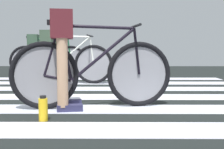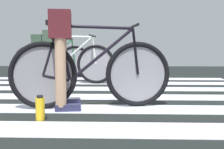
{
  "view_description": "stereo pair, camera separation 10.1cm",
  "coord_description": "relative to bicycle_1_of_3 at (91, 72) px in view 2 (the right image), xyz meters",
  "views": [
    {
      "loc": [
        0.39,
        -3.45,
        0.65
      ],
      "look_at": [
        0.36,
        0.08,
        0.33
      ],
      "focal_mm": 44.36,
      "sensor_mm": 36.0,
      "label": 1
    },
    {
      "loc": [
        0.49,
        -3.45,
        0.65
      ],
      "look_at": [
        0.36,
        0.08,
        0.33
      ],
      "focal_mm": 44.36,
      "sensor_mm": 36.0,
      "label": 2
    }
  ],
  "objects": [
    {
      "name": "bicycle_1_of_3",
      "position": [
        0.0,
        0.0,
        0.0
      ],
      "size": [
        1.72,
        0.54,
        0.93
      ],
      "rotation": [
        0.0,
        0.0,
        0.16
      ],
      "color": "black",
      "rests_on": "ground"
    },
    {
      "name": "cyclist_2_of_3",
      "position": [
        -0.97,
        2.2,
        0.25
      ],
      "size": [
        0.35,
        0.43,
        0.98
      ],
      "rotation": [
        0.0,
        0.0,
        -0.11
      ],
      "color": "beige",
      "rests_on": "ground"
    },
    {
      "name": "cyclist_1_of_3",
      "position": [
        -0.31,
        -0.05,
        0.28
      ],
      "size": [
        0.37,
        0.44,
        1.02
      ],
      "rotation": [
        0.0,
        0.0,
        0.16
      ],
      "color": "tan",
      "rests_on": "ground"
    },
    {
      "name": "water_bottle",
      "position": [
        -0.4,
        -0.56,
        -0.28
      ],
      "size": [
        0.08,
        0.08,
        0.23
      ],
      "color": "gold",
      "rests_on": "ground"
    },
    {
      "name": "bicycle_3_of_3",
      "position": [
        -1.27,
        3.34,
        0.0
      ],
      "size": [
        1.73,
        0.52,
        0.93
      ],
      "rotation": [
        0.0,
        0.0,
        0.12
      ],
      "color": "black",
      "rests_on": "ground"
    },
    {
      "name": "crosswalk_markings",
      "position": [
        -0.15,
        0.69,
        -0.38
      ],
      "size": [
        5.47,
        4.99,
        0.0
      ],
      "color": "silver",
      "rests_on": "ground"
    },
    {
      "name": "bicycle_2_of_3",
      "position": [
        -0.66,
        2.17,
        0.0
      ],
      "size": [
        1.73,
        0.52,
        0.93
      ],
      "rotation": [
        0.0,
        0.0,
        -0.11
      ],
      "color": "black",
      "rests_on": "ground"
    },
    {
      "name": "cyclist_3_of_3",
      "position": [
        -1.58,
        3.31,
        0.24
      ],
      "size": [
        0.36,
        0.43,
        0.96
      ],
      "rotation": [
        0.0,
        0.0,
        0.12
      ],
      "color": "tan",
      "rests_on": "ground"
    },
    {
      "name": "ground",
      "position": [
        -0.16,
        0.5,
        -0.4
      ],
      "size": [
        18.0,
        14.0,
        0.02
      ],
      "color": "black"
    }
  ]
}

